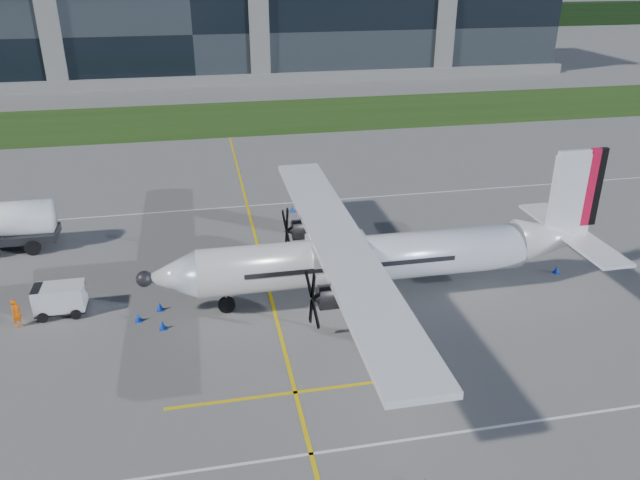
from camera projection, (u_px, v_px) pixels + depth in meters
ground at (202, 137)px, 69.43m from camera, size 400.00×400.00×0.00m
grass_strip at (200, 119)px, 76.54m from camera, size 400.00×18.00×0.04m
terminal_building at (192, 28)px, 101.90m from camera, size 120.00×20.00×15.00m
tree_line at (190, 21)px, 157.20m from camera, size 400.00×6.00×6.00m
yellow_taxiway_centerline at (258, 248)px, 43.25m from camera, size 0.20×70.00×0.01m
turboprop_aircraft at (382, 232)px, 35.37m from camera, size 26.94×27.94×8.38m
baggage_tug at (60, 300)px, 35.05m from camera, size 2.90×1.74×1.74m
ground_crew_person at (16, 311)px, 33.78m from camera, size 0.88×0.94×1.89m
safety_cone_tail at (557, 269)px, 39.75m from camera, size 0.36×0.36×0.50m
safety_cone_nose_port at (163, 325)px, 33.82m from camera, size 0.36×0.36×0.50m
safety_cone_fwd at (138, 317)px, 34.54m from camera, size 0.36×0.36×0.50m
safety_cone_nose_stbd at (160, 306)px, 35.60m from camera, size 0.36×0.36×0.50m
safety_cone_stbdwing at (293, 209)px, 49.16m from camera, size 0.36×0.36×0.50m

